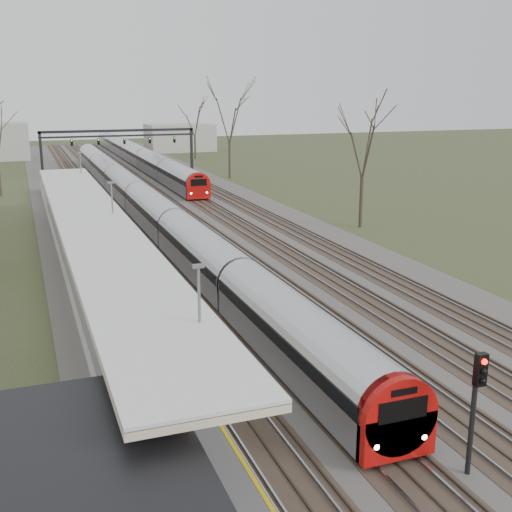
{
  "coord_description": "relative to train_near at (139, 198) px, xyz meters",
  "views": [
    {
      "loc": [
        -12.76,
        -5.1,
        11.48
      ],
      "look_at": [
        -0.27,
        28.9,
        2.0
      ],
      "focal_mm": 45.0,
      "sensor_mm": 36.0,
      "label": 1
    }
  ],
  "objects": [
    {
      "name": "canopy",
      "position": [
        -6.55,
        -21.8,
        2.45
      ],
      "size": [
        4.1,
        50.0,
        3.11
      ],
      "color": "slate",
      "rests_on": "platform"
    },
    {
      "name": "tree_east_far",
      "position": [
        16.5,
        -12.79,
        5.81
      ],
      "size": [
        5.0,
        5.0,
        10.3
      ],
      "color": "#2D231C",
      "rests_on": "ground"
    },
    {
      "name": "passenger",
      "position": [
        -5.88,
        -38.57,
        0.39
      ],
      "size": [
        0.62,
        0.74,
        1.74
      ],
      "primitive_type": "imported",
      "rotation": [
        0.0,
        0.0,
        1.96
      ],
      "color": "#27294B",
      "rests_on": "platform"
    },
    {
      "name": "signal_post",
      "position": [
        1.75,
        -46.0,
        1.25
      ],
      "size": [
        0.35,
        0.45,
        4.1
      ],
      "color": "black",
      "rests_on": "ground"
    },
    {
      "name": "platform",
      "position": [
        -6.55,
        -17.29,
        -0.98
      ],
      "size": [
        3.5,
        69.0,
        1.0
      ],
      "primitive_type": "cube",
      "color": "#9E9B93",
      "rests_on": "ground"
    },
    {
      "name": "train_near",
      "position": [
        0.0,
        0.0,
        0.0
      ],
      "size": [
        2.62,
        90.21,
        3.05
      ],
      "color": "#A8ABB3",
      "rests_on": "ground"
    },
    {
      "name": "signal_gantry",
      "position": [
        2.79,
        30.2,
        3.43
      ],
      "size": [
        21.0,
        0.59,
        6.08
      ],
      "color": "black",
      "rests_on": "ground"
    },
    {
      "name": "train_far",
      "position": [
        7.0,
        41.71,
        0.0
      ],
      "size": [
        2.62,
        75.21,
        3.05
      ],
      "color": "#A8ABB3",
      "rests_on": "ground"
    },
    {
      "name": "track_bed",
      "position": [
        2.76,
        0.21,
        -1.42
      ],
      "size": [
        24.0,
        160.0,
        0.22
      ],
      "color": "#474442",
      "rests_on": "ground"
    }
  ]
}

